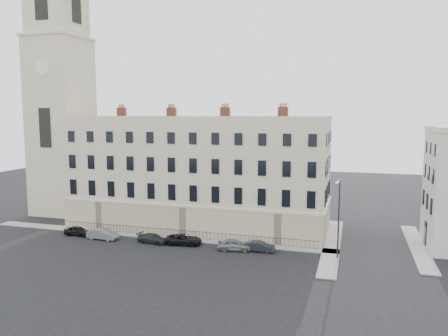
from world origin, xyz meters
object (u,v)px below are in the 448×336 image
(car_b, at_px, (103,234))
(car_f, at_px, (259,246))
(car_e, at_px, (235,245))
(car_d, at_px, (183,240))
(streetlamp, at_px, (338,216))
(car_a, at_px, (78,231))
(car_c, at_px, (153,238))

(car_b, relative_size, car_f, 1.13)
(car_b, relative_size, car_e, 1.03)
(car_d, height_order, streetlamp, streetlamp)
(car_a, height_order, car_d, car_d)
(car_a, bearing_deg, streetlamp, -89.42)
(car_d, height_order, car_f, car_d)
(car_d, bearing_deg, car_c, 90.27)
(car_c, xyz_separation_m, car_e, (10.58, 0.01, 0.10))
(car_c, relative_size, car_e, 1.01)
(car_a, xyz_separation_m, car_f, (24.59, 0.25, -0.02))
(car_b, distance_m, streetlamp, 29.60)
(car_f, bearing_deg, car_d, 89.23)
(car_e, bearing_deg, car_d, 76.47)
(car_c, bearing_deg, streetlamp, -83.35)
(car_a, distance_m, car_c, 11.12)
(car_b, height_order, car_f, car_b)
(car_a, bearing_deg, car_f, -89.00)
(car_a, relative_size, car_e, 0.92)
(car_c, relative_size, car_d, 0.89)
(car_f, relative_size, streetlamp, 0.41)
(car_a, xyz_separation_m, streetlamp, (33.46, 0.10, 4.30))
(car_a, height_order, car_f, car_a)
(car_c, height_order, car_e, car_e)
(car_b, xyz_separation_m, streetlamp, (29.29, 0.72, 4.25))
(car_a, xyz_separation_m, car_c, (11.12, -0.28, -0.04))
(car_d, height_order, car_e, car_e)
(car_b, height_order, streetlamp, streetlamp)
(car_a, height_order, car_e, car_e)
(car_c, relative_size, streetlamp, 0.46)
(car_a, distance_m, car_b, 4.22)
(streetlamp, bearing_deg, car_e, 170.74)
(car_c, height_order, streetlamp, streetlamp)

